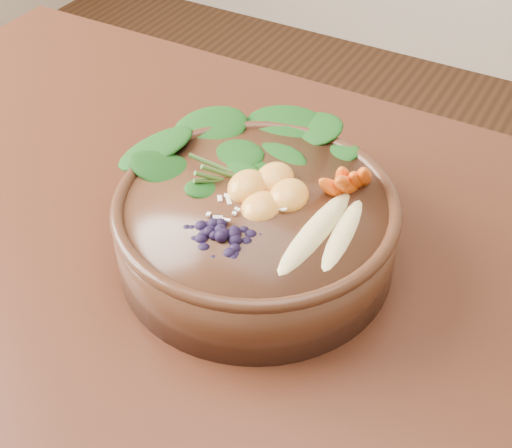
% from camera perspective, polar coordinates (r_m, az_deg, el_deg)
% --- Properties ---
extents(dining_table, '(1.60, 0.90, 0.75)m').
position_cam_1_polar(dining_table, '(0.77, 6.76, -14.56)').
color(dining_table, '#331C0C').
rests_on(dining_table, ground).
extents(stoneware_bowl, '(0.33, 0.33, 0.08)m').
position_cam_1_polar(stoneware_bowl, '(0.76, -0.00, -0.57)').
color(stoneware_bowl, '#47291A').
rests_on(stoneware_bowl, dining_table).
extents(kale_heap, '(0.21, 0.20, 0.05)m').
position_cam_1_polar(kale_heap, '(0.78, -0.08, 6.63)').
color(kale_heap, '#154B10').
rests_on(kale_heap, stoneware_bowl).
extents(carrot_cluster, '(0.07, 0.07, 0.08)m').
position_cam_1_polar(carrot_cluster, '(0.74, 7.04, 5.85)').
color(carrot_cluster, '#EC5B17').
rests_on(carrot_cluster, stoneware_bowl).
extents(banana_halves, '(0.06, 0.16, 0.03)m').
position_cam_1_polar(banana_halves, '(0.69, 5.95, 0.20)').
color(banana_halves, '#E0CC84').
rests_on(banana_halves, stoneware_bowl).
extents(mandarin_cluster, '(0.10, 0.10, 0.03)m').
position_cam_1_polar(mandarin_cluster, '(0.73, 0.98, 3.44)').
color(mandarin_cluster, orange).
rests_on(mandarin_cluster, stoneware_bowl).
extents(blueberry_pile, '(0.15, 0.12, 0.04)m').
position_cam_1_polar(blueberry_pile, '(0.68, -2.84, 0.34)').
color(blueberry_pile, black).
rests_on(blueberry_pile, stoneware_bowl).
extents(coconut_flakes, '(0.10, 0.08, 0.01)m').
position_cam_1_polar(coconut_flakes, '(0.71, -0.83, 1.12)').
color(coconut_flakes, white).
rests_on(coconut_flakes, stoneware_bowl).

